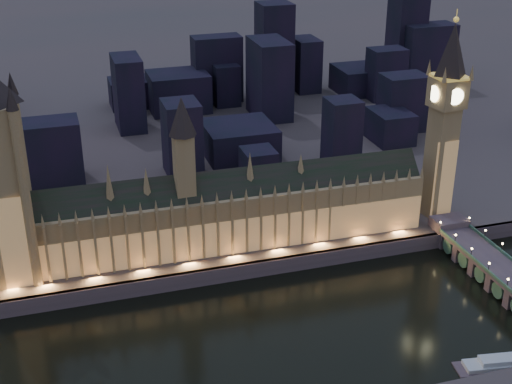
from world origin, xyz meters
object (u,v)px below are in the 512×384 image
object	(u,v)px
river_boat	(506,363)
palace_of_westminster	(225,212)
elizabeth_tower	(446,106)
westminster_bridge	(503,278)

from	to	relation	value
river_boat	palace_of_westminster	bearing A→B (deg)	126.30
elizabeth_tower	river_boat	world-z (taller)	elizabeth_tower
river_boat	elizabeth_tower	bearing A→B (deg)	73.94
westminster_bridge	river_boat	world-z (taller)	westminster_bridge
palace_of_westminster	westminster_bridge	xyz separation A→B (m)	(115.82, -65.19, -20.38)
palace_of_westminster	river_boat	xyz separation A→B (m)	(83.87, -114.18, -24.81)
palace_of_westminster	elizabeth_tower	distance (m)	124.35
palace_of_westminster	elizabeth_tower	xyz separation A→B (m)	(116.79, 0.19, 42.68)
elizabeth_tower	westminster_bridge	world-z (taller)	elizabeth_tower
elizabeth_tower	palace_of_westminster	bearing A→B (deg)	-179.91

